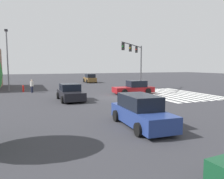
{
  "coord_description": "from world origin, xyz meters",
  "views": [
    {
      "loc": [
        -20.71,
        8.36,
        3.23
      ],
      "look_at": [
        0.0,
        0.0,
        0.82
      ],
      "focal_mm": 35.0,
      "sensor_mm": 36.0,
      "label": 1
    }
  ],
  "objects_px": {
    "street_light_pole_a": "(7,55)",
    "fire_hydrant": "(23,89)",
    "car_1": "(70,93)",
    "car_0": "(141,112)",
    "car_2": "(90,78)",
    "car_6": "(134,88)",
    "traffic_signal_mast": "(135,55)",
    "pedestrian": "(32,85)"
  },
  "relations": [
    {
      "from": "car_2",
      "to": "car_6",
      "type": "distance_m",
      "value": 18.78
    },
    {
      "from": "car_0",
      "to": "car_1",
      "type": "xyz_separation_m",
      "value": [
        10.38,
        1.72,
        -0.08
      ]
    },
    {
      "from": "car_2",
      "to": "street_light_pole_a",
      "type": "xyz_separation_m",
      "value": [
        -10.53,
        13.85,
        3.87
      ]
    },
    {
      "from": "car_2",
      "to": "car_6",
      "type": "bearing_deg",
      "value": -178.15
    },
    {
      "from": "traffic_signal_mast",
      "to": "pedestrian",
      "type": "distance_m",
      "value": 13.87
    },
    {
      "from": "car_2",
      "to": "car_1",
      "type": "bearing_deg",
      "value": 161.19
    },
    {
      "from": "car_0",
      "to": "car_6",
      "type": "relative_size",
      "value": 1.01
    },
    {
      "from": "pedestrian",
      "to": "car_2",
      "type": "bearing_deg",
      "value": 94.46
    },
    {
      "from": "car_0",
      "to": "fire_hydrant",
      "type": "xyz_separation_m",
      "value": [
        19.07,
        5.88,
        -0.36
      ]
    },
    {
      "from": "car_2",
      "to": "fire_hydrant",
      "type": "height_order",
      "value": "car_2"
    },
    {
      "from": "street_light_pole_a",
      "to": "fire_hydrant",
      "type": "bearing_deg",
      "value": -133.51
    },
    {
      "from": "pedestrian",
      "to": "car_0",
      "type": "bearing_deg",
      "value": -30.03
    },
    {
      "from": "car_1",
      "to": "street_light_pole_a",
      "type": "distance_m",
      "value": 12.5
    },
    {
      "from": "traffic_signal_mast",
      "to": "car_6",
      "type": "distance_m",
      "value": 5.95
    },
    {
      "from": "traffic_signal_mast",
      "to": "fire_hydrant",
      "type": "distance_m",
      "value": 15.08
    },
    {
      "from": "car_2",
      "to": "traffic_signal_mast",
      "type": "bearing_deg",
      "value": -169.99
    },
    {
      "from": "traffic_signal_mast",
      "to": "car_1",
      "type": "distance_m",
      "value": 12.31
    },
    {
      "from": "traffic_signal_mast",
      "to": "car_2",
      "type": "distance_m",
      "value": 15.54
    },
    {
      "from": "car_1",
      "to": "street_light_pole_a",
      "type": "bearing_deg",
      "value": -150.01
    },
    {
      "from": "car_6",
      "to": "pedestrian",
      "type": "relative_size",
      "value": 3.04
    },
    {
      "from": "fire_hydrant",
      "to": "car_2",
      "type": "bearing_deg",
      "value": -44.98
    },
    {
      "from": "traffic_signal_mast",
      "to": "street_light_pole_a",
      "type": "bearing_deg",
      "value": -60.39
    },
    {
      "from": "car_6",
      "to": "car_2",
      "type": "bearing_deg",
      "value": -86.97
    },
    {
      "from": "car_6",
      "to": "pedestrian",
      "type": "xyz_separation_m",
      "value": [
        5.65,
        11.06,
        0.18
      ]
    },
    {
      "from": "car_0",
      "to": "pedestrian",
      "type": "height_order",
      "value": "car_0"
    },
    {
      "from": "pedestrian",
      "to": "street_light_pole_a",
      "type": "relative_size",
      "value": 0.2
    },
    {
      "from": "pedestrian",
      "to": "car_6",
      "type": "bearing_deg",
      "value": 17.78
    },
    {
      "from": "street_light_pole_a",
      "to": "fire_hydrant",
      "type": "height_order",
      "value": "street_light_pole_a"
    },
    {
      "from": "car_0",
      "to": "car_1",
      "type": "distance_m",
      "value": 10.52
    },
    {
      "from": "car_2",
      "to": "pedestrian",
      "type": "distance_m",
      "value": 17.23
    },
    {
      "from": "traffic_signal_mast",
      "to": "car_2",
      "type": "relative_size",
      "value": 1.41
    },
    {
      "from": "car_2",
      "to": "car_6",
      "type": "xyz_separation_m",
      "value": [
        -18.78,
        0.1,
        -0.11
      ]
    },
    {
      "from": "fire_hydrant",
      "to": "street_light_pole_a",
      "type": "bearing_deg",
      "value": 46.49
    },
    {
      "from": "car_2",
      "to": "fire_hydrant",
      "type": "distance_m",
      "value": 17.18
    },
    {
      "from": "car_2",
      "to": "car_6",
      "type": "relative_size",
      "value": 0.91
    },
    {
      "from": "car_0",
      "to": "street_light_pole_a",
      "type": "relative_size",
      "value": 0.63
    },
    {
      "from": "car_0",
      "to": "car_1",
      "type": "height_order",
      "value": "car_0"
    },
    {
      "from": "street_light_pole_a",
      "to": "car_0",
      "type": "bearing_deg",
      "value": -159.86
    },
    {
      "from": "car_1",
      "to": "pedestrian",
      "type": "bearing_deg",
      "value": -157.25
    },
    {
      "from": "car_1",
      "to": "fire_hydrant",
      "type": "xyz_separation_m",
      "value": [
        8.69,
        4.16,
        -0.28
      ]
    },
    {
      "from": "traffic_signal_mast",
      "to": "car_1",
      "type": "xyz_separation_m",
      "value": [
        -5.93,
        10.04,
        -3.95
      ]
    },
    {
      "from": "car_1",
      "to": "traffic_signal_mast",
      "type": "bearing_deg",
      "value": 120.89
    }
  ]
}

